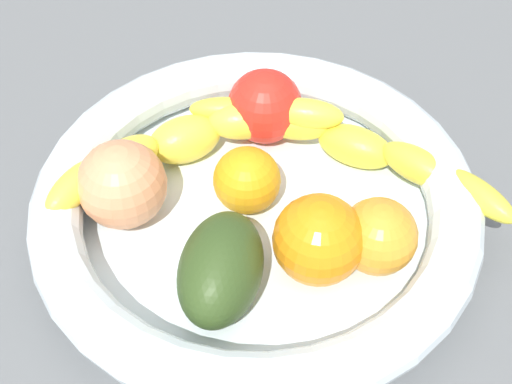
% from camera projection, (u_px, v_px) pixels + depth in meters
% --- Properties ---
extents(kitchen_counter, '(1.20, 1.20, 0.03)m').
position_uv_depth(kitchen_counter, '(256.00, 242.00, 0.57)').
color(kitchen_counter, '#5E6162').
rests_on(kitchen_counter, ground).
extents(fruit_bowl, '(0.34, 0.34, 0.05)m').
position_uv_depth(fruit_bowl, '(256.00, 207.00, 0.54)').
color(fruit_bowl, white).
rests_on(fruit_bowl, kitchen_counter).
extents(banana_draped_left, '(0.27, 0.08, 0.04)m').
position_uv_depth(banana_draped_left, '(353.00, 146.00, 0.57)').
color(banana_draped_left, yellow).
rests_on(banana_draped_left, fruit_bowl).
extents(banana_draped_right, '(0.19, 0.18, 0.05)m').
position_uv_depth(banana_draped_right, '(189.00, 141.00, 0.57)').
color(banana_draped_right, yellow).
rests_on(banana_draped_right, fruit_bowl).
extents(orange_front, '(0.05, 0.05, 0.05)m').
position_uv_depth(orange_front, '(247.00, 180.00, 0.54)').
color(orange_front, orange).
rests_on(orange_front, fruit_bowl).
extents(orange_mid_left, '(0.07, 0.07, 0.07)m').
position_uv_depth(orange_mid_left, '(319.00, 240.00, 0.50)').
color(orange_mid_left, orange).
rests_on(orange_mid_left, fruit_bowl).
extents(orange_mid_right, '(0.06, 0.06, 0.06)m').
position_uv_depth(orange_mid_right, '(378.00, 236.00, 0.50)').
color(orange_mid_right, orange).
rests_on(orange_mid_right, fruit_bowl).
extents(avocado_dark, '(0.07, 0.10, 0.06)m').
position_uv_depth(avocado_dark, '(226.00, 270.00, 0.48)').
color(avocado_dark, '#30471D').
rests_on(avocado_dark, fruit_bowl).
extents(tomato_red, '(0.06, 0.06, 0.06)m').
position_uv_depth(tomato_red, '(265.00, 106.00, 0.59)').
color(tomato_red, red).
rests_on(tomato_red, fruit_bowl).
extents(peach_blush, '(0.07, 0.07, 0.07)m').
position_uv_depth(peach_blush, '(122.00, 185.00, 0.53)').
color(peach_blush, '#E89463').
rests_on(peach_blush, fruit_bowl).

